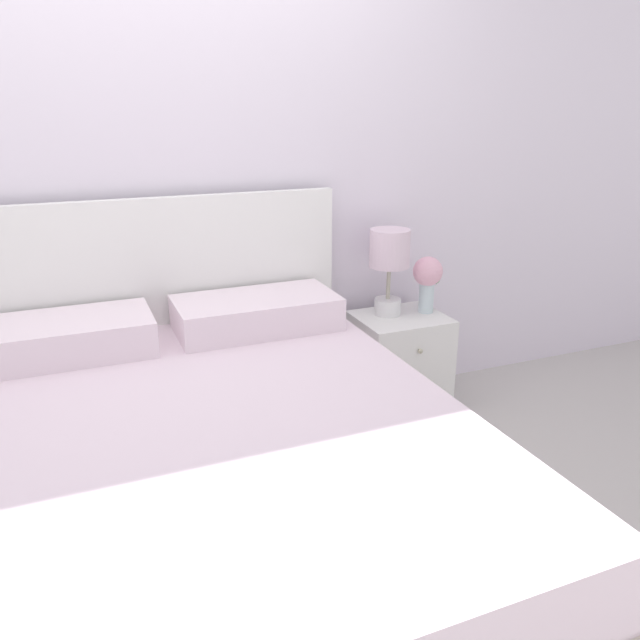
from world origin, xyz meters
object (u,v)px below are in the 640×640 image
(flower_vase, at_px, (428,277))
(table_lamp, at_px, (389,258))
(bed, at_px, (205,480))
(nightstand, at_px, (399,364))

(flower_vase, bearing_deg, table_lamp, 167.97)
(flower_vase, bearing_deg, bed, -150.63)
(nightstand, distance_m, table_lamp, 0.54)
(table_lamp, bearing_deg, bed, -144.94)
(bed, bearing_deg, flower_vase, 29.37)
(nightstand, bearing_deg, flower_vase, 4.42)
(nightstand, relative_size, table_lamp, 1.20)
(bed, relative_size, table_lamp, 4.69)
(bed, height_order, nightstand, bed)
(table_lamp, bearing_deg, nightstand, -48.67)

